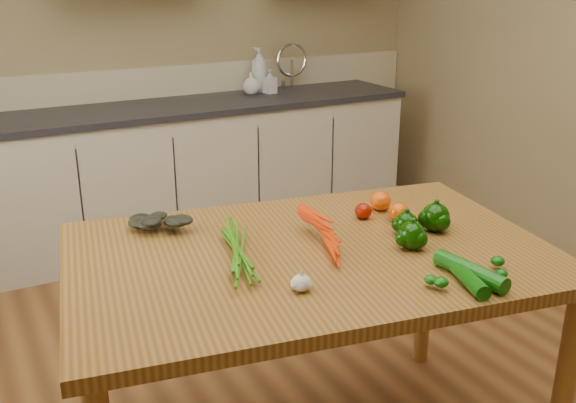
% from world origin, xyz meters
% --- Properties ---
extents(room, '(4.04, 5.04, 2.64)m').
position_xyz_m(room, '(0.00, 0.17, 1.25)').
color(room, brown).
rests_on(room, ground).
extents(counter_run, '(2.84, 0.64, 1.14)m').
position_xyz_m(counter_run, '(0.21, 2.19, 0.46)').
color(counter_run, '#BAB39B').
rests_on(counter_run, ground).
extents(table, '(1.70, 1.25, 0.83)m').
position_xyz_m(table, '(-0.26, -0.03, 0.74)').
color(table, olive).
rests_on(table, ground).
extents(soap_bottle_a, '(0.16, 0.16, 0.30)m').
position_xyz_m(soap_bottle_a, '(0.72, 2.35, 1.05)').
color(soap_bottle_a, silver).
rests_on(soap_bottle_a, counter_run).
extents(soap_bottle_b, '(0.09, 0.09, 0.16)m').
position_xyz_m(soap_bottle_b, '(0.75, 2.26, 0.98)').
color(soap_bottle_b, silver).
rests_on(soap_bottle_b, counter_run).
extents(soap_bottle_c, '(0.17, 0.17, 0.15)m').
position_xyz_m(soap_bottle_c, '(0.63, 2.29, 0.98)').
color(soap_bottle_c, silver).
rests_on(soap_bottle_c, counter_run).
extents(carrot_bunch, '(0.32, 0.27, 0.08)m').
position_xyz_m(carrot_bunch, '(-0.30, -0.00, 0.87)').
color(carrot_bunch, '#E83505').
rests_on(carrot_bunch, table).
extents(leafy_greens, '(0.22, 0.20, 0.11)m').
position_xyz_m(leafy_greens, '(-0.63, 0.38, 0.89)').
color(leafy_greens, black).
rests_on(leafy_greens, table).
extents(garlic_bulb, '(0.06, 0.06, 0.05)m').
position_xyz_m(garlic_bulb, '(-0.43, -0.27, 0.86)').
color(garlic_bulb, silver).
rests_on(garlic_bulb, table).
extents(pepper_a, '(0.08, 0.08, 0.08)m').
position_xyz_m(pepper_a, '(0.09, -0.08, 0.87)').
color(pepper_a, '#0A3202').
rests_on(pepper_a, table).
extents(pepper_b, '(0.10, 0.10, 0.10)m').
position_xyz_m(pepper_b, '(0.21, -0.10, 0.88)').
color(pepper_b, '#0A3202').
rests_on(pepper_b, table).
extents(pepper_c, '(0.09, 0.09, 0.09)m').
position_xyz_m(pepper_c, '(0.04, -0.18, 0.88)').
color(pepper_c, '#0A3202').
rests_on(pepper_c, table).
extents(tomato_a, '(0.06, 0.06, 0.06)m').
position_xyz_m(tomato_a, '(0.05, 0.12, 0.86)').
color(tomato_a, '#871102').
rests_on(tomato_a, table).
extents(tomato_b, '(0.08, 0.08, 0.07)m').
position_xyz_m(tomato_b, '(0.16, 0.16, 0.87)').
color(tomato_b, '#DD4A05').
rests_on(tomato_b, table).
extents(tomato_c, '(0.08, 0.08, 0.07)m').
position_xyz_m(tomato_c, '(0.15, 0.04, 0.87)').
color(tomato_c, '#DD4A05').
rests_on(tomato_c, table).
extents(zucchini_a, '(0.08, 0.25, 0.05)m').
position_xyz_m(zucchini_a, '(0.05, -0.44, 0.86)').
color(zucchini_a, '#084707').
rests_on(zucchini_a, table).
extents(zucchini_b, '(0.11, 0.22, 0.05)m').
position_xyz_m(zucchini_b, '(0.02, -0.46, 0.86)').
color(zucchini_b, '#084707').
rests_on(zucchini_b, table).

